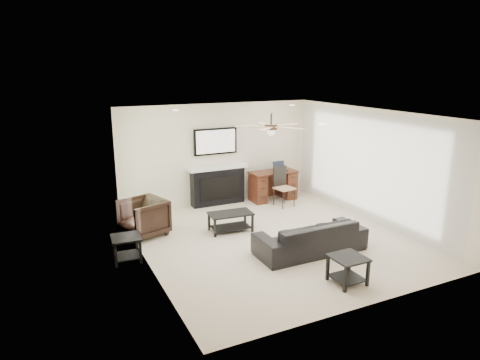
{
  "coord_description": "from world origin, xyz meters",
  "views": [
    {
      "loc": [
        -4.01,
        -6.93,
        3.33
      ],
      "look_at": [
        -0.5,
        0.41,
        1.19
      ],
      "focal_mm": 32.0,
      "sensor_mm": 36.0,
      "label": 1
    }
  ],
  "objects": [
    {
      "name": "sofa",
      "position": [
        0.35,
        -0.83,
        0.3
      ],
      "size": [
        2.08,
        0.82,
        0.61
      ],
      "primitive_type": "imported",
      "rotation": [
        0.0,
        0.0,
        3.14
      ],
      "color": "black",
      "rests_on": "ground"
    },
    {
      "name": "end_table_near",
      "position": [
        0.2,
        -2.08,
        0.23
      ],
      "size": [
        0.52,
        0.52,
        0.45
      ],
      "primitive_type": "cube",
      "rotation": [
        0.0,
        0.0,
        0.0
      ],
      "color": "black",
      "rests_on": "ground"
    },
    {
      "name": "end_table_left",
      "position": [
        -2.8,
        0.27,
        0.23
      ],
      "size": [
        0.53,
        0.53,
        0.45
      ],
      "primitive_type": "cube",
      "rotation": [
        0.0,
        0.0,
        -0.07
      ],
      "color": "black",
      "rests_on": "ground"
    },
    {
      "name": "desk_chair",
      "position": [
        1.35,
        1.75,
        0.48
      ],
      "size": [
        0.48,
        0.49,
        0.97
      ],
      "primitive_type": "cube",
      "rotation": [
        0.0,
        0.0,
        0.14
      ],
      "color": "black",
      "rests_on": "ground"
    },
    {
      "name": "coffee_table",
      "position": [
        -0.55,
        0.77,
        0.2
      ],
      "size": [
        0.94,
        0.57,
        0.4
      ],
      "primitive_type": "cube",
      "rotation": [
        0.0,
        0.0,
        -0.08
      ],
      "color": "black",
      "rests_on": "ground"
    },
    {
      "name": "desk",
      "position": [
        1.35,
        2.3,
        0.38
      ],
      "size": [
        1.22,
        0.56,
        0.76
      ],
      "primitive_type": "cube",
      "color": "#361E0D",
      "rests_on": "ground"
    },
    {
      "name": "laptop",
      "position": [
        1.55,
        2.28,
        0.88
      ],
      "size": [
        0.33,
        0.24,
        0.23
      ],
      "primitive_type": "cube",
      "color": "black",
      "rests_on": "desk"
    },
    {
      "name": "fireplace_unit",
      "position": [
        -0.08,
        2.58,
        0.95
      ],
      "size": [
        1.52,
        0.34,
        1.91
      ],
      "primitive_type": "cube",
      "color": "black",
      "rests_on": "ground"
    },
    {
      "name": "room_shell",
      "position": [
        0.19,
        0.08,
        1.68
      ],
      "size": [
        5.5,
        5.54,
        2.52
      ],
      "color": "beige",
      "rests_on": "ground"
    },
    {
      "name": "armchair",
      "position": [
        -2.25,
        1.32,
        0.38
      ],
      "size": [
        1.05,
        1.03,
        0.77
      ],
      "primitive_type": "imported",
      "rotation": [
        0.0,
        0.0,
        -1.27
      ],
      "color": "black",
      "rests_on": "ground"
    }
  ]
}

